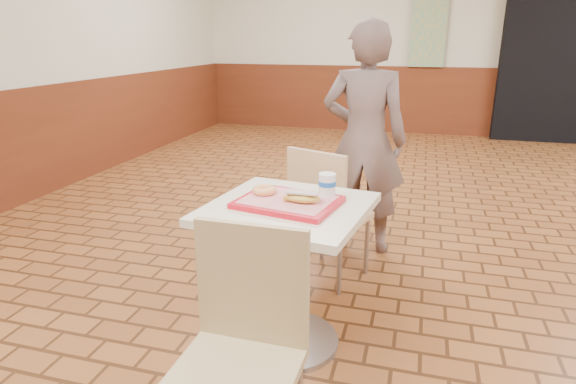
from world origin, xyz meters
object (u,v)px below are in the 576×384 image
(chair_main_front, at_px, (242,343))
(long_john_donut, at_px, (302,197))
(customer, at_px, (364,141))
(chair_main_back, at_px, (325,209))
(ring_donut, at_px, (264,190))
(serving_tray, at_px, (288,202))
(main_table, at_px, (288,253))
(paper_cup, at_px, (327,184))

(chair_main_front, relative_size, long_john_donut, 5.13)
(customer, relative_size, long_john_donut, 9.25)
(chair_main_back, distance_m, customer, 0.65)
(ring_donut, bearing_deg, long_john_donut, -20.22)
(chair_main_back, distance_m, serving_tray, 0.73)
(chair_main_back, bearing_deg, serving_tray, 107.86)
(chair_main_back, bearing_deg, customer, -83.80)
(customer, distance_m, long_john_donut, 1.25)
(main_table, bearing_deg, long_john_donut, -19.45)
(main_table, bearing_deg, chair_main_back, 86.76)
(chair_main_front, bearing_deg, paper_cup, 82.55)
(serving_tray, xyz_separation_m, long_john_donut, (0.07, -0.02, 0.04))
(chair_main_front, height_order, ring_donut, chair_main_front)
(main_table, xyz_separation_m, long_john_donut, (0.07, -0.02, 0.28))
(chair_main_front, distance_m, serving_tray, 0.74)
(ring_donut, bearing_deg, paper_cup, 12.44)
(main_table, height_order, customer, customer)
(chair_main_back, distance_m, paper_cup, 0.66)
(chair_main_front, xyz_separation_m, chair_main_back, (0.00, 1.37, -0.01))
(serving_tray, relative_size, paper_cup, 4.29)
(main_table, relative_size, long_john_donut, 4.31)
(serving_tray, bearing_deg, chair_main_back, 86.76)
(main_table, height_order, ring_donut, ring_donut)
(customer, height_order, ring_donut, customer)
(main_table, height_order, chair_main_back, chair_main_back)
(main_table, relative_size, serving_tray, 1.68)
(chair_main_front, relative_size, customer, 0.55)
(chair_main_back, relative_size, long_john_donut, 4.99)
(main_table, height_order, chair_main_front, chair_main_front)
(ring_donut, bearing_deg, chair_main_front, -77.53)
(long_john_donut, relative_size, paper_cup, 1.68)
(ring_donut, height_order, paper_cup, paper_cup)
(chair_main_back, bearing_deg, ring_donut, 96.26)
(main_table, xyz_separation_m, customer, (0.18, 1.23, 0.29))
(main_table, bearing_deg, customer, 81.43)
(customer, relative_size, ring_donut, 14.02)
(customer, bearing_deg, chair_main_back, 73.69)
(chair_main_front, xyz_separation_m, paper_cup, (0.12, 0.80, 0.32))
(main_table, distance_m, ring_donut, 0.31)
(serving_tray, distance_m, ring_donut, 0.14)
(chair_main_back, relative_size, paper_cup, 8.37)
(chair_main_back, relative_size, customer, 0.54)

